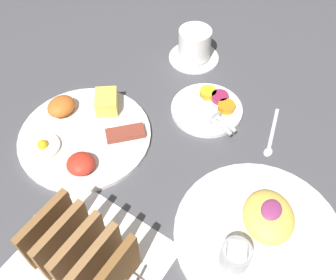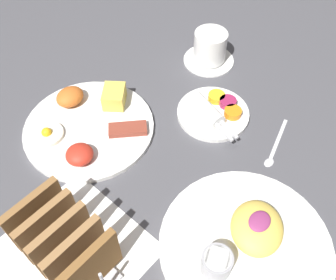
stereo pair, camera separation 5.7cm
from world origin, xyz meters
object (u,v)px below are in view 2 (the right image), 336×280
plate_breakfast (88,124)px  plate_condiments (213,111)px  toast_rack (64,242)px  plate_foreground (246,242)px  coffee_cup (210,49)px

plate_breakfast → plate_condiments: size_ratio=1.64×
toast_rack → plate_foreground: bearing=-45.4°
plate_condiments → plate_foreground: plate_foreground is taller
plate_condiments → toast_rack: size_ratio=0.89×
toast_rack → coffee_cup: (0.53, 0.13, -0.02)m
toast_rack → coffee_cup: 0.54m
plate_breakfast → toast_rack: bearing=-137.4°
plate_condiments → plate_foreground: size_ratio=0.57×
plate_breakfast → plate_condiments: 0.26m
plate_condiments → coffee_cup: coffee_cup is taller
plate_breakfast → plate_foreground: 0.38m
toast_rack → plate_condiments: bearing=1.7°
plate_condiments → coffee_cup: size_ratio=1.34×
plate_breakfast → plate_condiments: (0.20, -0.17, 0.00)m
plate_breakfast → plate_foreground: bearing=-89.9°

